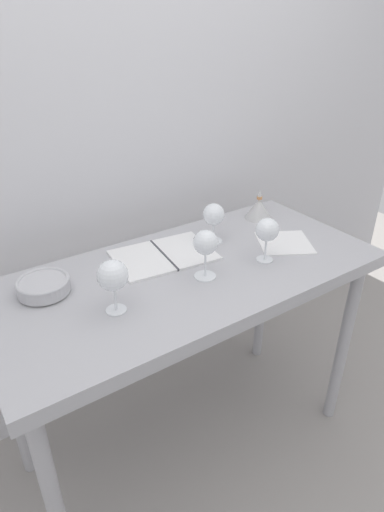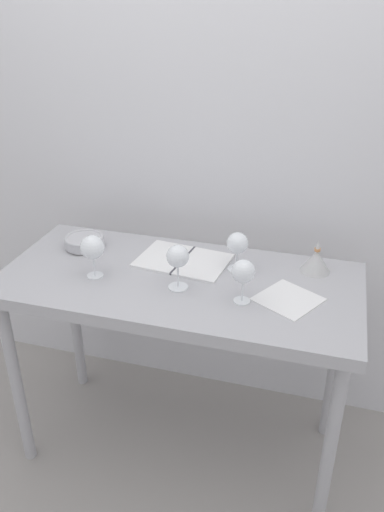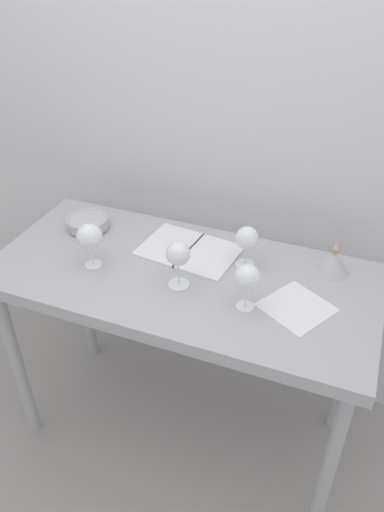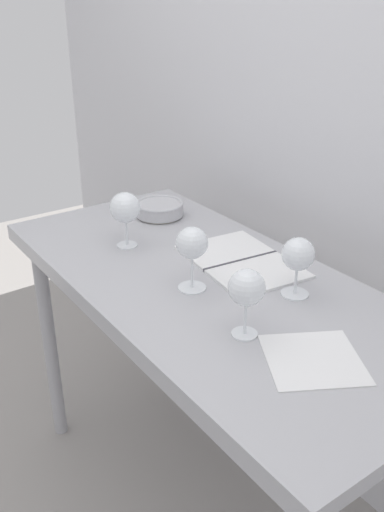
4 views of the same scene
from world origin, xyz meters
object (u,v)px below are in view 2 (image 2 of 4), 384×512
at_px(wine_glass_near_right, 243,273).
at_px(tasting_sheet_upper, 288,299).
at_px(open_notebook, 183,260).
at_px(wine_glass_near_center, 178,258).
at_px(wine_glass_far_right, 237,244).
at_px(tasting_bowl, 84,241).
at_px(wine_glass_near_left, 92,248).
at_px(decanter_funnel, 316,261).

relative_size(wine_glass_near_right, tasting_sheet_upper, 0.83).
height_order(wine_glass_near_right, tasting_sheet_upper, wine_glass_near_right).
bearing_deg(open_notebook, tasting_sheet_upper, -14.77).
bearing_deg(open_notebook, wine_glass_near_center, -71.66).
bearing_deg(wine_glass_far_right, tasting_sheet_upper, -36.85).
xyz_separation_m(wine_glass_far_right, open_notebook, (-0.22, 0.01, -0.11)).
height_order(wine_glass_near_right, tasting_bowl, wine_glass_near_right).
height_order(wine_glass_near_left, wine_glass_near_right, wine_glass_near_left).
bearing_deg(decanter_funnel, wine_glass_near_center, -150.71).
bearing_deg(tasting_bowl, decanter_funnel, 3.79).
relative_size(wine_glass_near_center, decanter_funnel, 1.32).
distance_m(open_notebook, tasting_bowl, 0.45).
height_order(wine_glass_near_center, tasting_bowl, wine_glass_near_center).
distance_m(wine_glass_near_left, decanter_funnel, 0.87).
relative_size(wine_glass_far_right, tasting_bowl, 0.95).
distance_m(wine_glass_near_left, tasting_sheet_upper, 0.76).
relative_size(wine_glass_far_right, open_notebook, 0.41).
distance_m(wine_glass_near_left, wine_glass_far_right, 0.56).
relative_size(wine_glass_near_center, open_notebook, 0.45).
bearing_deg(tasting_bowl, tasting_sheet_upper, -11.21).
distance_m(open_notebook, decanter_funnel, 0.53).
relative_size(tasting_sheet_upper, tasting_bowl, 1.19).
bearing_deg(wine_glass_near_right, decanter_funnel, 51.83).
xyz_separation_m(tasting_bowl, decanter_funnel, (0.97, 0.06, 0.02)).
relative_size(wine_glass_near_right, decanter_funnel, 1.25).
height_order(wine_glass_near_right, open_notebook, wine_glass_near_right).
bearing_deg(wine_glass_near_center, wine_glass_far_right, 47.67).
height_order(wine_glass_near_center, wine_glass_near_right, wine_glass_near_center).
bearing_deg(decanter_funnel, wine_glass_near_left, -161.23).
xyz_separation_m(wine_glass_near_center, decanter_funnel, (0.49, 0.27, -0.08)).
relative_size(wine_glass_near_center, tasting_sheet_upper, 0.87).
bearing_deg(wine_glass_far_right, decanter_funnel, 13.48).
xyz_separation_m(open_notebook, decanter_funnel, (0.53, 0.07, 0.04)).
relative_size(wine_glass_near_right, tasting_bowl, 0.99).
xyz_separation_m(wine_glass_near_left, wine_glass_near_center, (0.34, 0.01, 0.00)).
height_order(wine_glass_near_right, wine_glass_far_right, wine_glass_near_right).
relative_size(wine_glass_near_left, tasting_sheet_upper, 0.86).
height_order(tasting_sheet_upper, tasting_bowl, tasting_bowl).
bearing_deg(wine_glass_near_right, wine_glass_near_left, 177.97).
bearing_deg(open_notebook, wine_glass_far_right, 4.99).
bearing_deg(wine_glass_near_left, tasting_sheet_upper, 2.85).
distance_m(wine_glass_near_left, tasting_bowl, 0.28).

